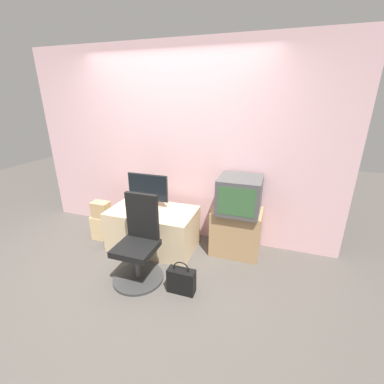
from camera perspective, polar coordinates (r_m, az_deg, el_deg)
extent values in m
plane|color=#4C4742|center=(3.03, -12.78, -19.95)|extent=(12.00, 12.00, 0.00)
cube|color=beige|center=(3.56, -3.40, 10.07)|extent=(4.40, 0.05, 2.60)
cube|color=#CCB289|center=(3.53, -8.60, -8.00)|extent=(1.13, 0.65, 0.55)
cube|color=#A37F56|center=(3.42, 9.77, -8.59)|extent=(0.61, 0.45, 0.60)
cylinder|color=#2D2D2D|center=(3.54, -9.58, -2.87)|extent=(0.19, 0.19, 0.02)
cylinder|color=#2D2D2D|center=(3.52, -9.63, -2.16)|extent=(0.08, 0.08, 0.08)
cube|color=#2D2D2D|center=(3.45, -9.79, 1.05)|extent=(0.57, 0.01, 0.37)
cube|color=black|center=(3.45, -9.83, 1.01)|extent=(0.54, 0.02, 0.34)
cube|color=silver|center=(3.41, -11.32, -3.95)|extent=(0.35, 0.10, 0.01)
ellipsoid|color=silver|center=(3.32, -7.70, -4.30)|extent=(0.06, 0.04, 0.03)
cube|color=#474747|center=(3.17, 10.54, -0.61)|extent=(0.51, 0.49, 0.44)
cube|color=#335B33|center=(2.95, 9.83, -2.22)|extent=(0.42, 0.01, 0.34)
cylinder|color=#333333|center=(3.12, -11.81, -18.13)|extent=(0.57, 0.57, 0.03)
cylinder|color=#4C4C51|center=(3.01, -12.08, -15.38)|extent=(0.05, 0.05, 0.34)
cube|color=black|center=(2.90, -12.38, -12.10)|extent=(0.42, 0.42, 0.07)
cube|color=black|center=(2.89, -10.98, -5.26)|extent=(0.38, 0.05, 0.53)
cube|color=#D1B27F|center=(3.92, -19.09, -7.54)|extent=(0.32, 0.17, 0.35)
cube|color=tan|center=(3.80, -19.58, -3.73)|extent=(0.24, 0.15, 0.23)
cube|color=black|center=(2.84, -2.38, -19.14)|extent=(0.29, 0.12, 0.27)
torus|color=black|center=(2.74, -2.42, -16.73)|extent=(0.17, 0.01, 0.17)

